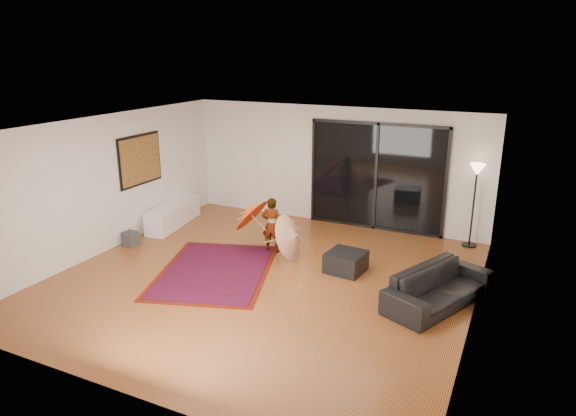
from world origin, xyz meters
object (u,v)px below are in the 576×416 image
Objects in this scene: media_console at (174,214)px; child at (272,225)px; ottoman at (346,262)px; sofa at (439,287)px.

media_console is 1.64× the size of child.
ottoman is 0.58× the size of child.
media_console is 2.85× the size of ottoman.
ottoman is (4.45, -0.76, -0.07)m from media_console.
sofa is at bearing -18.03° from ottoman.
media_console is 2.85m from child.
sofa is 1.80× the size of child.
ottoman is (-1.75, 0.57, -0.11)m from sofa.
child reaches higher than sofa.
sofa reaches higher than media_console.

